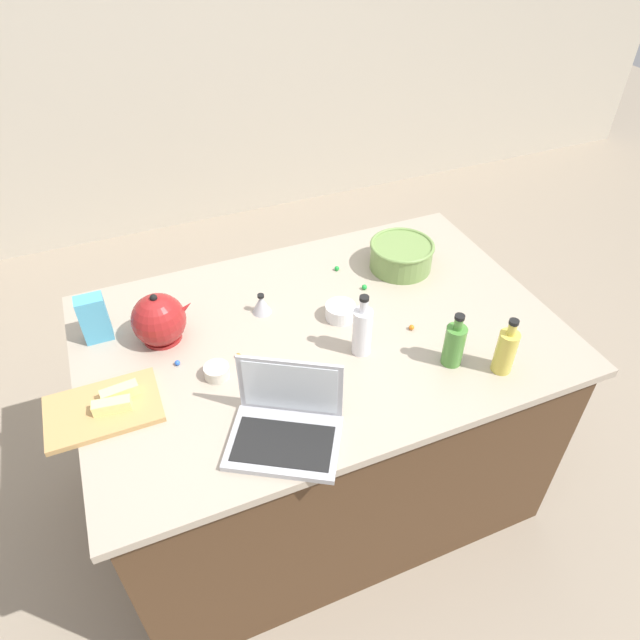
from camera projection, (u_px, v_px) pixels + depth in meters
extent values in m
plane|color=gray|center=(320.00, 481.00, 2.54)|extent=(12.00, 12.00, 0.00)
cube|color=beige|center=(164.00, 31.00, 3.45)|extent=(8.00, 0.10, 2.60)
cube|color=#4C331E|center=(320.00, 418.00, 2.26)|extent=(1.57, 1.02, 0.87)
cube|color=tan|center=(320.00, 334.00, 1.96)|extent=(1.63, 1.08, 0.03)
cube|color=#B7B7BC|center=(284.00, 443.00, 1.58)|extent=(0.38, 0.35, 0.02)
cube|color=black|center=(283.00, 443.00, 1.57)|extent=(0.31, 0.27, 0.00)
cube|color=#B7B7BC|center=(290.00, 386.00, 1.60)|extent=(0.26, 0.16, 0.20)
cube|color=silver|center=(290.00, 388.00, 1.59)|extent=(0.23, 0.14, 0.18)
cylinder|color=#72934C|center=(401.00, 256.00, 2.21)|extent=(0.24, 0.24, 0.10)
cylinder|color=black|center=(401.00, 255.00, 2.21)|extent=(0.20, 0.20, 0.09)
torus|color=#72934C|center=(402.00, 245.00, 2.18)|extent=(0.25, 0.25, 0.01)
cylinder|color=#4C8C38|center=(454.00, 346.00, 1.79)|extent=(0.07, 0.07, 0.14)
cylinder|color=#4C8C38|center=(458.00, 324.00, 1.73)|extent=(0.03, 0.03, 0.04)
cylinder|color=black|center=(460.00, 317.00, 1.72)|extent=(0.03, 0.03, 0.01)
cylinder|color=white|center=(362.00, 332.00, 1.82)|extent=(0.06, 0.06, 0.17)
cylinder|color=white|center=(364.00, 306.00, 1.75)|extent=(0.03, 0.03, 0.05)
cylinder|color=black|center=(364.00, 298.00, 1.73)|extent=(0.03, 0.03, 0.01)
cylinder|color=#DBC64C|center=(505.00, 352.00, 1.77)|extent=(0.06, 0.06, 0.15)
cylinder|color=#DBC64C|center=(512.00, 329.00, 1.70)|extent=(0.03, 0.03, 0.04)
cylinder|color=black|center=(514.00, 322.00, 1.69)|extent=(0.03, 0.03, 0.01)
cylinder|color=maroon|center=(163.00, 337.00, 1.92)|extent=(0.13, 0.13, 0.01)
sphere|color=maroon|center=(159.00, 320.00, 1.88)|extent=(0.18, 0.18, 0.18)
cone|color=maroon|center=(184.00, 309.00, 1.89)|extent=(0.08, 0.03, 0.07)
sphere|color=black|center=(153.00, 298.00, 1.82)|extent=(0.02, 0.02, 0.02)
cube|color=tan|center=(103.00, 409.00, 1.68)|extent=(0.33, 0.22, 0.02)
cube|color=#F4E58C|center=(112.00, 406.00, 1.65)|extent=(0.11, 0.05, 0.04)
cube|color=#F4E58C|center=(120.00, 392.00, 1.69)|extent=(0.11, 0.05, 0.04)
cylinder|color=beige|center=(217.00, 371.00, 1.78)|extent=(0.08, 0.08, 0.04)
cylinder|color=white|center=(341.00, 311.00, 1.99)|extent=(0.11, 0.11, 0.05)
cone|color=#B2B2B7|center=(261.00, 304.00, 2.01)|extent=(0.07, 0.07, 0.07)
cylinder|color=black|center=(261.00, 296.00, 1.99)|extent=(0.02, 0.02, 0.01)
cube|color=#4CA5CC|center=(94.00, 319.00, 1.87)|extent=(0.09, 0.06, 0.17)
sphere|color=orange|center=(238.00, 356.00, 1.85)|extent=(0.02, 0.02, 0.02)
sphere|color=green|center=(364.00, 287.00, 2.13)|extent=(0.02, 0.02, 0.02)
sphere|color=orange|center=(412.00, 327.00, 1.96)|extent=(0.02, 0.02, 0.02)
sphere|color=green|center=(337.00, 268.00, 2.22)|extent=(0.02, 0.02, 0.02)
sphere|color=green|center=(414.00, 267.00, 2.23)|extent=(0.02, 0.02, 0.02)
sphere|color=blue|center=(177.00, 363.00, 1.82)|extent=(0.02, 0.02, 0.02)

